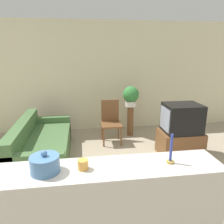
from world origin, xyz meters
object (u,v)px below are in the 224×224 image
at_px(decorative_bowl, 45,164).
at_px(potted_plant, 131,96).
at_px(wooden_chair, 111,120).
at_px(television, 182,118).
at_px(couch, 42,146).

bearing_deg(decorative_bowl, potted_plant, 65.01).
bearing_deg(potted_plant, wooden_chair, -148.85).
xyz_separation_m(television, potted_plant, (-0.73, 1.16, 0.22)).
bearing_deg(wooden_chair, couch, -154.50).
bearing_deg(couch, potted_plant, 27.08).
height_order(couch, decorative_bowl, decorative_bowl).
xyz_separation_m(wooden_chair, decorative_bowl, (-0.96, -2.85, 0.56)).
bearing_deg(decorative_bowl, couch, 101.52).
distance_m(television, potted_plant, 1.39).
relative_size(couch, decorative_bowl, 7.93).
bearing_deg(wooden_chair, television, -34.19).
distance_m(wooden_chair, decorative_bowl, 3.06).
xyz_separation_m(couch, potted_plant, (1.92, 0.98, 0.71)).
height_order(television, wooden_chair, television).
bearing_deg(decorative_bowl, wooden_chair, 71.44).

